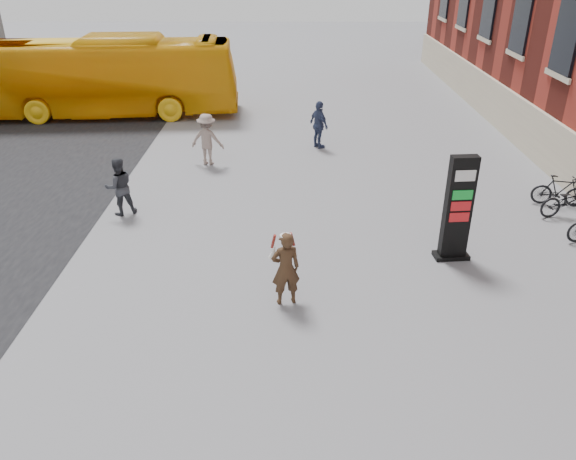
{
  "coord_description": "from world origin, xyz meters",
  "views": [
    {
      "loc": [
        0.53,
        -11.05,
        7.05
      ],
      "look_at": [
        0.47,
        0.28,
        1.28
      ],
      "focal_mm": 35.0,
      "sensor_mm": 36.0,
      "label": 1
    }
  ],
  "objects_px": {
    "woman": "(286,267)",
    "bike_6": "(571,200)",
    "bus": "(97,77)",
    "pedestrian_b": "(207,139)",
    "pedestrian_c": "(319,125)",
    "info_pylon": "(458,209)",
    "pedestrian_a": "(119,187)",
    "bike_7": "(560,191)"
  },
  "relations": [
    {
      "from": "pedestrian_b",
      "to": "bike_6",
      "type": "height_order",
      "value": "pedestrian_b"
    },
    {
      "from": "pedestrian_b",
      "to": "bike_6",
      "type": "xyz_separation_m",
      "value": [
        11.03,
        -4.29,
        -0.43
      ]
    },
    {
      "from": "info_pylon",
      "to": "pedestrian_a",
      "type": "height_order",
      "value": "info_pylon"
    },
    {
      "from": "pedestrian_a",
      "to": "pedestrian_c",
      "type": "bearing_deg",
      "value": -162.11
    },
    {
      "from": "bike_7",
      "to": "woman",
      "type": "bearing_deg",
      "value": 135.72
    },
    {
      "from": "pedestrian_a",
      "to": "bike_6",
      "type": "relative_size",
      "value": 0.92
    },
    {
      "from": "pedestrian_c",
      "to": "bike_7",
      "type": "bearing_deg",
      "value": -160.08
    },
    {
      "from": "pedestrian_c",
      "to": "bike_6",
      "type": "relative_size",
      "value": 0.98
    },
    {
      "from": "info_pylon",
      "to": "bike_7",
      "type": "distance_m",
      "value": 5.22
    },
    {
      "from": "woman",
      "to": "pedestrian_c",
      "type": "height_order",
      "value": "pedestrian_c"
    },
    {
      "from": "bike_7",
      "to": "pedestrian_c",
      "type": "bearing_deg",
      "value": 65.53
    },
    {
      "from": "bus",
      "to": "pedestrian_a",
      "type": "height_order",
      "value": "bus"
    },
    {
      "from": "bus",
      "to": "pedestrian_b",
      "type": "xyz_separation_m",
      "value": [
        5.8,
        -6.5,
        -0.84
      ]
    },
    {
      "from": "woman",
      "to": "info_pylon",
      "type": "bearing_deg",
      "value": -167.89
    },
    {
      "from": "pedestrian_b",
      "to": "pedestrian_c",
      "type": "xyz_separation_m",
      "value": [
        4.04,
        1.85,
        -0.01
      ]
    },
    {
      "from": "pedestrian_b",
      "to": "pedestrian_c",
      "type": "distance_m",
      "value": 4.44
    },
    {
      "from": "pedestrian_c",
      "to": "bike_6",
      "type": "distance_m",
      "value": 9.31
    },
    {
      "from": "pedestrian_a",
      "to": "pedestrian_c",
      "type": "xyz_separation_m",
      "value": [
        6.01,
        6.05,
        0.05
      ]
    },
    {
      "from": "woman",
      "to": "bus",
      "type": "height_order",
      "value": "bus"
    },
    {
      "from": "pedestrian_b",
      "to": "pedestrian_c",
      "type": "relative_size",
      "value": 1.01
    },
    {
      "from": "info_pylon",
      "to": "pedestrian_b",
      "type": "xyz_separation_m",
      "value": [
        -7.01,
        6.76,
        -0.43
      ]
    },
    {
      "from": "woman",
      "to": "bike_6",
      "type": "relative_size",
      "value": 0.93
    },
    {
      "from": "pedestrian_a",
      "to": "pedestrian_b",
      "type": "relative_size",
      "value": 0.93
    },
    {
      "from": "pedestrian_c",
      "to": "bike_6",
      "type": "xyz_separation_m",
      "value": [
        6.99,
        -6.14,
        -0.42
      ]
    },
    {
      "from": "pedestrian_c",
      "to": "woman",
      "type": "bearing_deg",
      "value": 141.19
    },
    {
      "from": "bus",
      "to": "bike_7",
      "type": "xyz_separation_m",
      "value": [
        16.83,
        -10.05,
        -1.28
      ]
    },
    {
      "from": "woman",
      "to": "pedestrian_a",
      "type": "distance_m",
      "value": 6.64
    },
    {
      "from": "woman",
      "to": "bike_7",
      "type": "relative_size",
      "value": 1.09
    },
    {
      "from": "woman",
      "to": "pedestrian_a",
      "type": "xyz_separation_m",
      "value": [
        -4.82,
        4.56,
        -0.03
      ]
    },
    {
      "from": "info_pylon",
      "to": "woman",
      "type": "height_order",
      "value": "info_pylon"
    },
    {
      "from": "info_pylon",
      "to": "pedestrian_b",
      "type": "bearing_deg",
      "value": 131.07
    },
    {
      "from": "bus",
      "to": "bike_6",
      "type": "xyz_separation_m",
      "value": [
        16.83,
        -10.79,
        -1.27
      ]
    },
    {
      "from": "bike_6",
      "to": "bike_7",
      "type": "distance_m",
      "value": 0.75
    },
    {
      "from": "pedestrian_a",
      "to": "bike_6",
      "type": "xyz_separation_m",
      "value": [
        13.0,
        -0.09,
        -0.37
      ]
    },
    {
      "from": "info_pylon",
      "to": "bus",
      "type": "bearing_deg",
      "value": 129.03
    },
    {
      "from": "info_pylon",
      "to": "pedestrian_c",
      "type": "xyz_separation_m",
      "value": [
        -2.97,
        8.61,
        -0.44
      ]
    },
    {
      "from": "woman",
      "to": "bike_6",
      "type": "bearing_deg",
      "value": -164.96
    },
    {
      "from": "pedestrian_a",
      "to": "bike_7",
      "type": "height_order",
      "value": "pedestrian_a"
    },
    {
      "from": "woman",
      "to": "pedestrian_a",
      "type": "bearing_deg",
      "value": -57.0
    },
    {
      "from": "bike_6",
      "to": "woman",
      "type": "bearing_deg",
      "value": 108.21
    },
    {
      "from": "pedestrian_c",
      "to": "bike_6",
      "type": "height_order",
      "value": "pedestrian_c"
    },
    {
      "from": "bike_6",
      "to": "bus",
      "type": "bearing_deg",
      "value": 46.88
    }
  ]
}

